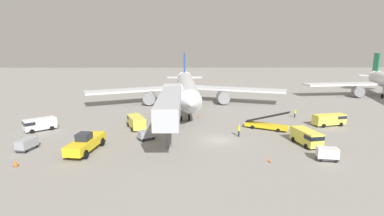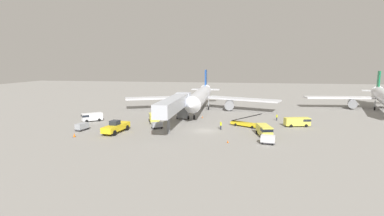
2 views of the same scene
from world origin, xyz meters
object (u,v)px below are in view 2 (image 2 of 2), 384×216
object	(u,v)px
airplane_at_gate	(201,97)
service_van_outer_right	(154,118)
ground_crew_worker_midground	(221,125)
safety_cone_alpha	(202,117)
service_van_far_left	(91,117)
safety_cone_charlie	(228,142)
safety_cone_bravo	(74,135)
service_van_rear_right	(298,121)
baggage_cart_far_center	(268,139)
jet_bridge	(175,104)
belt_loader_truck	(246,123)
ground_crew_worker_foreground	(277,117)
pushback_tug	(116,127)
service_van_mid_right	(264,130)
baggage_cart_near_right	(157,125)
baggage_cart_near_left	(82,126)

from	to	relation	value
airplane_at_gate	service_van_outer_right	distance (m)	22.06
ground_crew_worker_midground	safety_cone_alpha	bearing A→B (deg)	114.28
service_van_far_left	safety_cone_charlie	distance (m)	36.40
safety_cone_bravo	service_van_rear_right	bearing A→B (deg)	21.16
baggage_cart_far_center	safety_cone_alpha	bearing A→B (deg)	123.19
service_van_outer_right	ground_crew_worker_midground	xyz separation A→B (m)	(16.24, -5.02, -0.17)
airplane_at_gate	jet_bridge	distance (m)	23.82
jet_bridge	ground_crew_worker_midground	bearing A→B (deg)	-8.61
belt_loader_truck	safety_cone_charlie	size ratio (longest dim) A/B	13.72
belt_loader_truck	ground_crew_worker_foreground	distance (m)	11.11
service_van_rear_right	safety_cone_alpha	size ratio (longest dim) A/B	10.88
pushback_tug	service_van_outer_right	distance (m)	12.16
belt_loader_truck	pushback_tug	bearing A→B (deg)	-158.54
service_van_far_left	safety_cone_bravo	xyz separation A→B (m)	(4.41, -14.69, -0.75)
belt_loader_truck	service_van_rear_right	bearing A→B (deg)	10.24
baggage_cart_far_center	safety_cone_bravo	size ratio (longest dim) A/B	3.42
pushback_tug	safety_cone_bravo	distance (m)	7.96
airplane_at_gate	ground_crew_worker_midground	xyz separation A→B (m)	(7.89, -25.24, -3.06)
jet_bridge	safety_cone_bravo	bearing A→B (deg)	-143.81
service_van_outer_right	service_van_mid_right	distance (m)	26.54
service_van_mid_right	baggage_cart_far_center	bearing A→B (deg)	-87.91
baggage_cart_near_right	airplane_at_gate	bearing A→B (deg)	77.69
airplane_at_gate	ground_crew_worker_foreground	distance (m)	24.71
service_van_far_left	ground_crew_worker_midground	bearing A→B (deg)	-6.82
safety_cone_bravo	ground_crew_worker_foreground	bearing A→B (deg)	29.93
belt_loader_truck	service_van_outer_right	bearing A→B (deg)	177.37
belt_loader_truck	safety_cone_alpha	bearing A→B (deg)	142.17
baggage_cart_far_center	baggage_cart_near_left	bearing A→B (deg)	173.55
service_van_outer_right	service_van_rear_right	bearing A→B (deg)	1.86
belt_loader_truck	baggage_cart_near_left	size ratio (longest dim) A/B	2.35
baggage_cart_near_right	safety_cone_charlie	bearing A→B (deg)	-29.61
airplane_at_gate	safety_cone_bravo	xyz separation A→B (m)	(-19.34, -36.14, -3.67)
service_van_outer_right	baggage_cart_near_left	world-z (taller)	service_van_outer_right
baggage_cart_far_center	baggage_cart_near_right	xyz separation A→B (m)	(-22.57, 8.46, -0.09)
baggage_cart_near_left	safety_cone_charlie	bearing A→B (deg)	-8.68
baggage_cart_near_right	service_van_far_left	bearing A→B (deg)	164.29
belt_loader_truck	safety_cone_alpha	xyz separation A→B (m)	(-10.94, 8.50, -0.51)
baggage_cart_far_center	baggage_cart_near_left	size ratio (longest dim) A/B	0.88
pushback_tug	baggage_cart_near_right	size ratio (longest dim) A/B	2.93
airplane_at_gate	baggage_cart_near_right	world-z (taller)	airplane_at_gate
service_van_outer_right	safety_cone_charlie	xyz separation A→B (m)	(18.22, -15.18, -0.91)
service_van_rear_right	safety_cone_bravo	xyz separation A→B (m)	(-43.92, -17.00, -0.76)
service_van_rear_right	baggage_cart_near_right	bearing A→B (deg)	-166.37
service_van_outer_right	safety_cone_charlie	world-z (taller)	service_van_outer_right
airplane_at_gate	ground_crew_worker_foreground	world-z (taller)	airplane_at_gate
baggage_cart_far_center	pushback_tug	bearing A→B (deg)	173.31
jet_bridge	baggage_cart_near_right	bearing A→B (deg)	-140.84
belt_loader_truck	service_van_outer_right	size ratio (longest dim) A/B	1.27
airplane_at_gate	safety_cone_charlie	size ratio (longest dim) A/B	92.56
baggage_cart_near_left	safety_cone_charlie	world-z (taller)	baggage_cart_near_left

